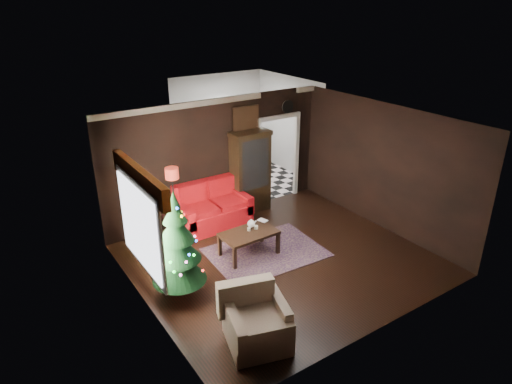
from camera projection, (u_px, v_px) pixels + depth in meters
floor at (281, 260)px, 9.03m from camera, size 5.50×5.50×0.00m
ceiling at (285, 123)px, 7.92m from camera, size 5.50×5.50×0.00m
wall_back at (217, 159)px, 10.38m from camera, size 5.50×0.00×5.50m
wall_front at (386, 254)px, 6.57m from camera, size 5.50×0.00×5.50m
wall_left at (142, 235)px, 7.07m from camera, size 0.00×5.50×5.50m
wall_right at (383, 167)px, 9.88m from camera, size 0.00×5.50×5.50m
doorway at (277, 160)px, 11.39m from camera, size 1.10×0.10×2.10m
left_window at (139, 227)px, 7.23m from camera, size 0.05×1.60×1.40m
valance at (139, 178)px, 6.94m from camera, size 0.12×2.10×0.35m
kitchen_floor at (245, 180)px, 12.95m from camera, size 3.00×3.00×0.00m
kitchen_window at (218, 112)px, 13.38m from camera, size 0.70×0.06×0.70m
rug at (266, 252)px, 9.28m from camera, size 2.34×1.76×0.01m
loveseat at (213, 205)px, 10.19m from camera, size 1.70×0.90×1.00m
curio_cabinet at (250, 174)px, 10.77m from camera, size 0.90×0.45×1.90m
floor_lamp at (175, 207)px, 9.33m from camera, size 0.30×0.30×1.74m
christmas_tree at (177, 244)px, 7.52m from camera, size 1.06×1.06×1.79m
armchair at (257, 318)px, 6.68m from camera, size 1.15×1.15×0.94m
coffee_table at (249, 243)px, 9.11m from camera, size 1.13×0.70×0.50m
teapot at (251, 224)px, 9.17m from camera, size 0.20×0.20×0.17m
cup_a at (256, 227)px, 9.13m from camera, size 0.08×0.08×0.07m
cup_b at (249, 229)px, 9.07m from camera, size 0.09×0.09×0.06m
book at (260, 218)px, 9.38m from camera, size 0.15×0.05×0.20m
wall_clock at (287, 107)px, 10.95m from camera, size 0.32×0.32×0.06m
painting at (246, 119)px, 10.39m from camera, size 0.62×0.05×0.52m
kitchen_counter at (224, 154)px, 13.69m from camera, size 1.80×0.60×0.90m
kitchen_table at (242, 173)px, 12.42m from camera, size 0.70×0.70×0.75m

